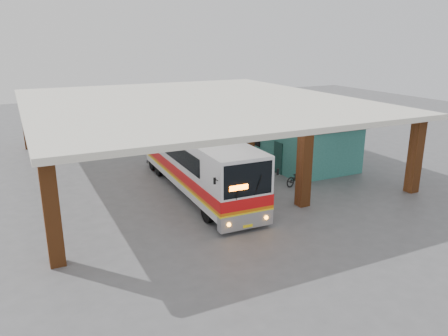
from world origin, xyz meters
TOP-DOWN VIEW (x-y plane):
  - ground at (0.00, 0.00)m, footprint 90.00×90.00m
  - brick_columns at (1.43, 5.00)m, footprint 20.10×21.60m
  - canopy_roof at (0.50, 6.50)m, footprint 21.00×23.00m
  - shop_building at (7.49, 4.00)m, footprint 5.20×8.20m
  - coach_bus at (-1.19, 1.60)m, footprint 2.99×12.99m
  - motorcycle at (4.70, -0.10)m, footprint 2.06×1.21m
  - pedestrian at (0.58, -2.95)m, footprint 0.74×0.69m
  - red_chair at (4.85, 5.35)m, footprint 0.52×0.52m

SIDE VIEW (x-z plane):
  - ground at x=0.00m, z-range 0.00..0.00m
  - red_chair at x=4.85m, z-range -0.03..0.73m
  - motorcycle at x=4.70m, z-range 0.00..1.02m
  - pedestrian at x=0.58m, z-range 0.00..1.70m
  - shop_building at x=7.49m, z-range 0.01..3.12m
  - coach_bus at x=-1.19m, z-range -0.01..3.75m
  - brick_columns at x=1.43m, z-range 0.00..4.35m
  - canopy_roof at x=0.50m, z-range 4.35..4.65m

